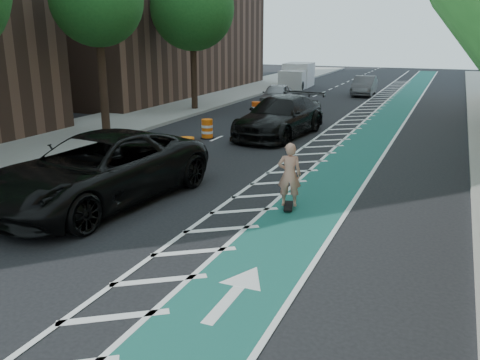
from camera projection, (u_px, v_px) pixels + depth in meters
The scene contains 18 objects.
ground at pixel (167, 221), 12.60m from camera, with size 120.00×120.00×0.00m, color black.
bike_lane at pixel (361, 149), 20.32m from camera, with size 2.00×90.00×0.01m, color #17524A.
buffer_strip at pixel (324, 146), 20.88m from camera, with size 1.40×90.00×0.01m, color silver.
sidewalk_left at pixel (104, 125), 24.97m from camera, with size 5.00×90.00×0.15m, color gray.
curb_right at pixel (471, 156), 18.78m from camera, with size 0.12×90.00×0.16m, color gray.
curb_left at pixel (147, 129), 24.05m from camera, with size 0.12×90.00×0.16m, color gray.
tree_l_c at pixel (96, 0), 21.00m from camera, with size 4.20×4.20×7.90m.
tree_l_d at pixel (188, 8), 28.08m from camera, with size 4.20×4.20×7.90m.
skateboard at pixel (288, 206), 13.42m from camera, with size 0.40×0.80×0.10m.
skateboarder at pixel (289, 175), 13.18m from camera, with size 0.62×0.40×1.69m, color tan.
suv_near at pixel (99, 169), 13.71m from camera, with size 3.11×6.75×1.88m, color black.
suv_far at pixel (280, 116), 22.67m from camera, with size 2.45×6.02×1.75m, color black.
car_silver at pixel (277, 95), 32.01m from camera, with size 1.61×4.01×1.36m, color gray.
car_grey at pixel (364, 86), 37.34m from camera, with size 1.46×4.18×1.38m, color #4F4F53.
box_truck at pixel (297, 76), 42.73m from camera, with size 2.39×4.85×1.97m.
barrel_a at pixel (187, 152), 17.78m from camera, with size 0.71×0.71×0.97m.
barrel_b at pixel (207, 129), 22.23m from camera, with size 0.62×0.62×0.85m.
barrel_c at pixel (256, 110), 27.70m from camera, with size 0.62×0.62×0.85m.
Camera 1 is at (6.28, -10.17, 4.51)m, focal length 38.00 mm.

